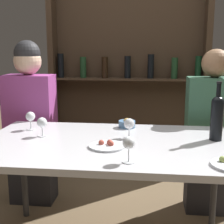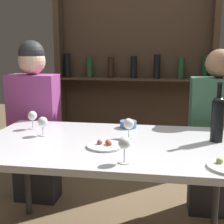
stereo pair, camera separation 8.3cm
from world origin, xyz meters
name	(u,v)px [view 1 (the left image)]	position (x,y,z in m)	size (l,w,h in m)	color
dining_table	(109,151)	(0.00, 0.00, 0.68)	(1.51, 0.90, 0.73)	silver
wine_rack_wall	(128,55)	(0.00, 1.66, 1.20)	(1.69, 0.21, 2.36)	#38281C
wine_bottle	(217,116)	(0.62, 0.11, 0.88)	(0.07, 0.07, 0.35)	black
wine_glass_0	(42,123)	(-0.43, 0.07, 0.82)	(0.06, 0.06, 0.12)	silver
wine_glass_1	(30,117)	(-0.56, 0.22, 0.82)	(0.06, 0.06, 0.12)	silver
wine_glass_2	(129,124)	(0.11, 0.10, 0.82)	(0.06, 0.06, 0.12)	silver
wine_glass_3	(129,144)	(0.13, -0.33, 0.82)	(0.06, 0.06, 0.13)	silver
food_plate_0	(108,146)	(0.00, -0.10, 0.74)	(0.20, 0.20, 0.04)	silver
snack_bowl	(127,124)	(0.08, 0.35, 0.76)	(0.11, 0.11, 0.07)	#4C7299
seated_person_left	(31,125)	(-0.72, 0.65, 0.66)	(0.39, 0.22, 1.33)	#26262B
seated_person_right	(211,137)	(0.71, 0.65, 0.60)	(0.39, 0.22, 1.27)	#26262B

